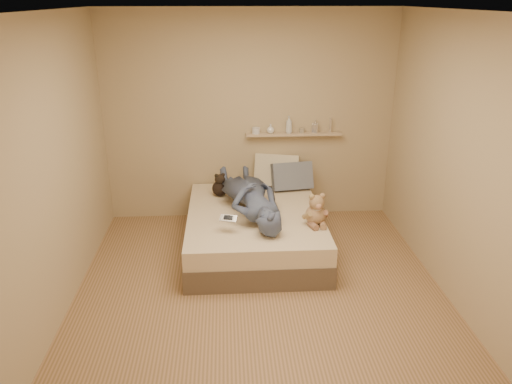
{
  "coord_description": "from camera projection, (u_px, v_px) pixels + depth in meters",
  "views": [
    {
      "loc": [
        -0.3,
        -4.19,
        2.7
      ],
      "look_at": [
        0.0,
        0.65,
        0.8
      ],
      "focal_mm": 35.0,
      "sensor_mm": 36.0,
      "label": 1
    }
  ],
  "objects": [
    {
      "name": "wall_shelf",
      "position": [
        294.0,
        134.0,
        6.23
      ],
      "size": [
        1.2,
        0.12,
        0.03
      ],
      "primitive_type": "cube",
      "color": "tan",
      "rests_on": "wall_back"
    },
    {
      "name": "game_console",
      "position": [
        228.0,
        218.0,
        5.06
      ],
      "size": [
        0.19,
        0.12,
        0.06
      ],
      "color": "#B1B3B8",
      "rests_on": "bed"
    },
    {
      "name": "room",
      "position": [
        261.0,
        166.0,
        4.42
      ],
      "size": [
        3.8,
        3.8,
        3.8
      ],
      "color": "#9E7552",
      "rests_on": "ground"
    },
    {
      "name": "teddy_bear",
      "position": [
        316.0,
        212.0,
        5.23
      ],
      "size": [
        0.29,
        0.29,
        0.36
      ],
      "color": "tan",
      "rests_on": "bed"
    },
    {
      "name": "dark_plush",
      "position": [
        220.0,
        186.0,
        6.0
      ],
      "size": [
        0.19,
        0.19,
        0.29
      ],
      "color": "black",
      "rests_on": "bed"
    },
    {
      "name": "pillow_cream",
      "position": [
        277.0,
        170.0,
        6.31
      ],
      "size": [
        0.6,
        0.41,
        0.43
      ],
      "primitive_type": "cube",
      "rotation": [
        -0.34,
        0.0,
        -0.25
      ],
      "color": "beige",
      "rests_on": "bed"
    },
    {
      "name": "pillow_grey",
      "position": [
        292.0,
        176.0,
        6.2
      ],
      "size": [
        0.53,
        0.32,
        0.37
      ],
      "primitive_type": "cube",
      "rotation": [
        -0.36,
        0.0,
        0.15
      ],
      "color": "slate",
      "rests_on": "bed"
    },
    {
      "name": "bed",
      "position": [
        254.0,
        230.0,
        5.68
      ],
      "size": [
        1.5,
        1.9,
        0.45
      ],
      "color": "brown",
      "rests_on": "floor"
    },
    {
      "name": "shelf_bottles",
      "position": [
        288.0,
        127.0,
        6.19
      ],
      "size": [
        1.0,
        0.13,
        0.22
      ],
      "color": "silver",
      "rests_on": "wall_shelf"
    },
    {
      "name": "person",
      "position": [
        250.0,
        196.0,
        5.54
      ],
      "size": [
        0.9,
        1.64,
        0.37
      ],
      "primitive_type": "imported",
      "rotation": [
        0.0,
        0.0,
        3.37
      ],
      "color": "#3F4D63",
      "rests_on": "bed"
    }
  ]
}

